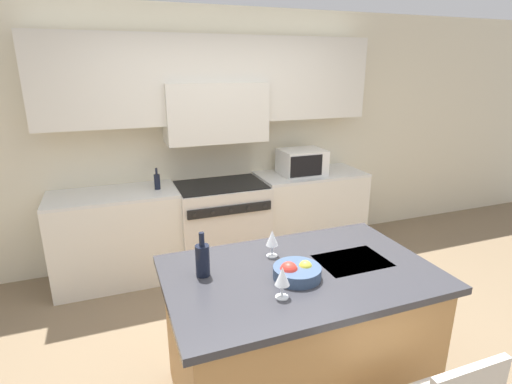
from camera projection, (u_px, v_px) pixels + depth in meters
The scene contains 11 objects.
ground_plane at pixel (285, 360), 3.00m from camera, with size 10.00×10.00×0.00m, color #7A664C.
back_cabinetry at pixel (212, 117), 4.26m from camera, with size 10.00×0.46×2.70m.
back_counter at pixel (221, 223), 4.37m from camera, with size 3.40×0.62×0.93m.
range_stove at pixel (222, 224), 4.36m from camera, with size 0.94×0.70×0.91m.
microwave at pixel (302, 162), 4.51m from camera, with size 0.49×0.40×0.28m.
kitchen_island at pixel (298, 333), 2.58m from camera, with size 1.64×1.04×0.92m.
wine_bottle at pixel (203, 259), 2.35m from camera, with size 0.08×0.08×0.28m.
wine_glass_near at pixel (282, 277), 2.12m from camera, with size 0.08×0.08×0.18m.
wine_glass_far at pixel (272, 239), 2.58m from camera, with size 0.08×0.08×0.18m.
fruit_bowl at pixel (296, 272), 2.34m from camera, with size 0.28×0.28×0.11m.
oil_bottle_on_counter at pixel (157, 181), 3.97m from camera, with size 0.06×0.06×0.22m.
Camera 1 is at (-1.08, -2.24, 2.11)m, focal length 28.00 mm.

